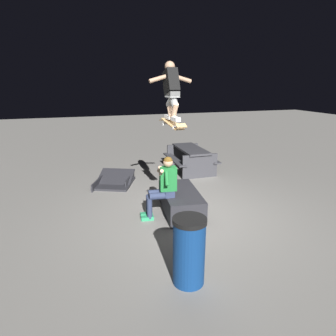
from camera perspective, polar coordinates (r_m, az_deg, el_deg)
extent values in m
plane|color=gray|center=(6.35, 4.52, -9.16)|extent=(40.00, 40.00, 0.00)
cube|color=#28282D|center=(6.40, 2.50, -6.55)|extent=(1.63, 0.94, 0.48)
cube|color=#2D3856|center=(6.03, 0.00, -4.92)|extent=(0.32, 0.20, 0.12)
cube|color=#1E7233|center=(5.93, 0.00, -2.13)|extent=(0.24, 0.36, 0.50)
sphere|color=tan|center=(5.83, 0.00, 1.13)|extent=(0.20, 0.20, 0.20)
sphere|color=brown|center=(5.82, 0.00, 1.32)|extent=(0.19, 0.19, 0.19)
cylinder|color=#1E7233|center=(5.71, -0.24, -2.08)|extent=(0.20, 0.10, 0.29)
cylinder|color=tan|center=(5.74, -1.36, -0.94)|extent=(0.24, 0.10, 0.19)
cylinder|color=#1E7233|center=(6.08, -0.89, -0.90)|extent=(0.20, 0.10, 0.29)
cylinder|color=tan|center=(5.96, -1.72, -0.26)|extent=(0.24, 0.10, 0.19)
cylinder|color=#2D3856|center=(5.93, -1.76, -5.54)|extent=(0.19, 0.42, 0.14)
cylinder|color=#2D3856|center=(6.01, -3.64, -7.96)|extent=(0.11, 0.11, 0.44)
cube|color=#2D9E66|center=(6.10, -4.08, -9.87)|extent=(0.13, 0.27, 0.08)
cylinder|color=#2D3856|center=(6.10, -2.01, -4.91)|extent=(0.19, 0.42, 0.14)
cylinder|color=#2D3856|center=(6.17, -3.84, -7.27)|extent=(0.11, 0.11, 0.44)
cube|color=#2D9E66|center=(6.26, -4.26, -9.15)|extent=(0.13, 0.27, 0.08)
cube|color=#AD8451|center=(5.85, 0.84, 8.76)|extent=(0.80, 0.24, 0.15)
cube|color=#AD8451|center=(6.26, -0.71, 9.46)|extent=(0.13, 0.21, 0.04)
cube|color=#AD8451|center=(5.43, 2.62, 8.36)|extent=(0.13, 0.21, 0.07)
cube|color=#99999E|center=(6.11, -0.15, 8.86)|extent=(0.07, 0.16, 0.04)
cylinder|color=white|center=(6.08, -0.95, 8.58)|extent=(0.06, 0.03, 0.05)
cylinder|color=white|center=(6.14, 0.65, 8.67)|extent=(0.06, 0.03, 0.05)
cube|color=#99999E|center=(5.59, 1.91, 8.14)|extent=(0.07, 0.16, 0.04)
cylinder|color=white|center=(5.56, 1.05, 7.84)|extent=(0.06, 0.03, 0.05)
cylinder|color=white|center=(5.63, 2.76, 7.93)|extent=(0.06, 0.03, 0.05)
cube|color=white|center=(6.00, 0.20, 10.02)|extent=(0.27, 0.11, 0.08)
cube|color=white|center=(5.67, 1.53, 9.63)|extent=(0.27, 0.11, 0.08)
cylinder|color=tan|center=(5.93, 0.39, 11.50)|extent=(0.24, 0.11, 0.31)
cylinder|color=slate|center=(5.85, 0.66, 13.39)|extent=(0.34, 0.15, 0.33)
cylinder|color=tan|center=(5.70, 1.33, 11.29)|extent=(0.24, 0.11, 0.31)
cylinder|color=slate|center=(5.75, 1.06, 13.33)|extent=(0.34, 0.15, 0.33)
cube|color=slate|center=(5.80, 0.86, 14.35)|extent=(0.31, 0.22, 0.12)
cube|color=black|center=(5.87, 0.57, 16.72)|extent=(0.46, 0.24, 0.52)
sphere|color=tan|center=(5.93, 0.35, 19.43)|extent=(0.20, 0.20, 0.20)
cylinder|color=tan|center=(5.81, -1.62, 17.31)|extent=(0.10, 0.45, 0.19)
cylinder|color=tan|center=(5.97, 2.56, 17.28)|extent=(0.10, 0.45, 0.19)
cube|color=#28282D|center=(8.25, -10.55, -2.99)|extent=(1.41, 1.33, 0.06)
cube|color=#28282D|center=(8.23, -10.58, -2.49)|extent=(1.37, 1.32, 0.41)
cube|color=#28282D|center=(8.19, -13.63, -2.83)|extent=(0.94, 0.44, 0.19)
cube|color=#28282D|center=(8.29, -7.55, -2.26)|extent=(0.94, 0.44, 0.19)
cube|color=#38383D|center=(9.22, 4.52, 3.77)|extent=(1.71, 0.73, 0.06)
cube|color=#38383D|center=(9.11, 1.25, 1.72)|extent=(1.70, 0.27, 0.04)
cube|color=#38383D|center=(9.50, 7.58, 2.19)|extent=(1.70, 0.27, 0.04)
cube|color=#38383D|center=(10.00, 2.89, 2.70)|extent=(0.08, 1.10, 0.72)
cube|color=#38383D|center=(8.62, 6.31, 0.34)|extent=(0.08, 1.10, 0.72)
cylinder|color=navy|center=(4.20, 4.14, -16.36)|extent=(0.45, 0.45, 0.94)
cylinder|color=black|center=(3.95, 4.29, -10.28)|extent=(0.48, 0.48, 0.06)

